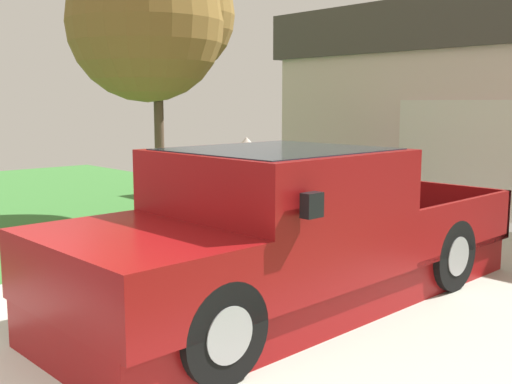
# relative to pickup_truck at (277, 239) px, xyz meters

# --- Properties ---
(pickup_truck) EXTENTS (2.23, 5.55, 1.64)m
(pickup_truck) POSITION_rel_pickup_truck_xyz_m (0.00, 0.00, 0.00)
(pickup_truck) COLOR maroon
(pickup_truck) RESTS_ON ground
(person_with_hat) EXTENTS (0.51, 0.51, 1.66)m
(person_with_hat) POSITION_rel_pickup_truck_xyz_m (-1.36, 0.79, 0.22)
(person_with_hat) COLOR navy
(person_with_hat) RESTS_ON ground
(handbag) EXTENTS (0.28, 0.15, 0.41)m
(handbag) POSITION_rel_pickup_truck_xyz_m (-1.52, 0.56, -0.59)
(handbag) COLOR tan
(handbag) RESTS_ON ground
(front_yard_tree) EXTENTS (2.74, 3.07, 4.82)m
(front_yard_tree) POSITION_rel_pickup_truck_xyz_m (-5.08, 1.94, 2.77)
(front_yard_tree) COLOR brown
(front_yard_tree) RESTS_ON ground
(wheeled_trash_bin) EXTENTS (0.60, 0.72, 1.15)m
(wheeled_trash_bin) POSITION_rel_pickup_truck_xyz_m (-3.30, 4.35, -0.11)
(wheeled_trash_bin) COLOR #286B38
(wheeled_trash_bin) RESTS_ON ground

